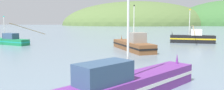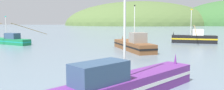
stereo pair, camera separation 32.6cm
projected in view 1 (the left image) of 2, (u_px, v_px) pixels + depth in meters
The scene contains 5 objects.
hill_far_left at pixel (136, 25), 250.36m from camera, with size 169.53×135.62×53.76m, color #516B38.
fishing_boat_brown at pixel (133, 45), 30.57m from camera, with size 5.01×10.38×6.36m.
fishing_boat_green at pixel (6, 40), 38.65m from camera, with size 10.11×16.28×5.08m.
fishing_boat_black at pixel (192, 38), 41.07m from camera, with size 8.33×10.46×6.42m.
fishing_boat_purple at pixel (122, 87), 10.96m from camera, with size 9.97×9.23×7.86m.
Camera 1 is at (1.26, -1.23, 4.04)m, focal length 34.53 mm.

